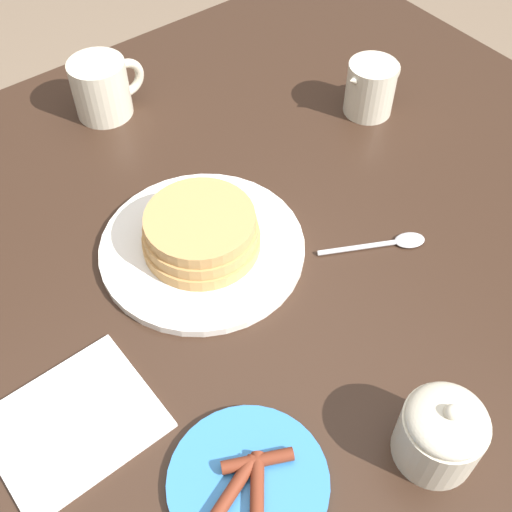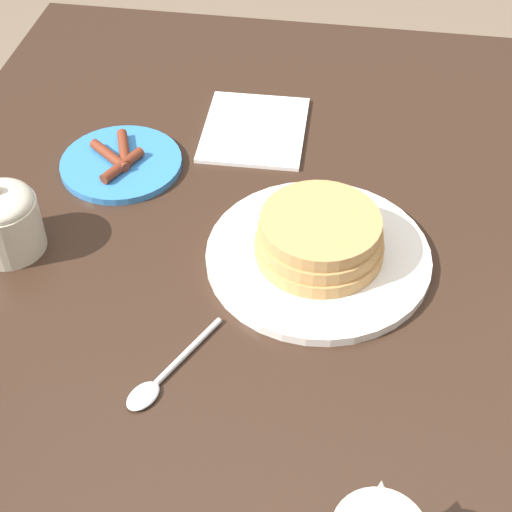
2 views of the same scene
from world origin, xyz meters
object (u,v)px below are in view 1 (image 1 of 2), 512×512
Objects in this scene: sugar_bowl at (441,432)px; spoon at (391,243)px; coffee_mug at (102,87)px; side_plate_bacon at (248,482)px; pancake_plate at (201,238)px; napkin at (74,423)px; creamer_pitcher at (370,87)px.

sugar_bowl is 0.29m from spoon.
side_plate_bacon is at bearing -106.53° from coffee_mug.
pancake_plate is 1.95× the size of spoon.
sugar_bowl reaches higher than pancake_plate.
coffee_mug is 0.69× the size of napkin.
coffee_mug reaches higher than pancake_plate.
spoon is (-0.17, -0.23, -0.04)m from creamer_pitcher.
side_plate_bacon is 0.95× the size of napkin.
coffee_mug is at bearing 73.47° from side_plate_bacon.
side_plate_bacon reaches higher than spoon.
creamer_pitcher is 0.66× the size of napkin.
pancake_plate reaches higher than side_plate_bacon.
coffee_mug is 0.51m from spoon.
side_plate_bacon is 0.20m from sugar_bowl.
creamer_pitcher is (0.52, 0.37, 0.04)m from side_plate_bacon.
sugar_bowl reaches higher than coffee_mug.
creamer_pitcher is 0.66m from napkin.
spoon is (0.17, 0.23, -0.04)m from sugar_bowl.
coffee_mug is at bearing 108.47° from spoon.
coffee_mug is 1.04× the size of creamer_pitcher.
creamer_pitcher reaches higher than napkin.
creamer_pitcher is 0.29m from spoon.
creamer_pitcher is at bearing 17.61° from napkin.
pancake_plate is 0.38m from sugar_bowl.
sugar_bowl reaches higher than creamer_pitcher.
napkin is (-0.29, -0.45, -0.04)m from coffee_mug.
sugar_bowl is (0.04, -0.37, 0.02)m from pancake_plate.
spoon is (0.46, -0.03, 0.00)m from napkin.
spoon is (0.34, 0.14, -0.00)m from side_plate_bacon.
spoon is at bearing 22.18° from side_plate_bacon.
pancake_plate is at bearing 144.86° from spoon.
sugar_bowl is at bearing -90.71° from coffee_mug.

